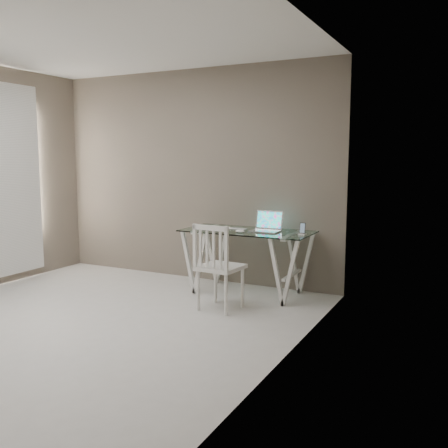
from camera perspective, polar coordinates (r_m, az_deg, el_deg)
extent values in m
plane|color=#B8B5B0|center=(4.96, -16.92, -11.36)|extent=(4.50, 4.50, 0.00)
cube|color=white|center=(4.83, -18.24, 20.58)|extent=(4.00, 4.50, 0.02)
cube|color=#645A4E|center=(6.51, -3.54, 5.52)|extent=(4.00, 0.02, 2.70)
cube|color=#645A4E|center=(3.61, 5.88, 3.82)|extent=(0.02, 4.50, 2.70)
cube|color=silver|center=(5.77, 2.67, -0.82)|extent=(1.50, 0.70, 0.01)
cube|color=silver|center=(6.08, -2.09, -4.00)|extent=(0.24, 0.62, 0.72)
cube|color=silver|center=(5.64, 7.77, -4.98)|extent=(0.24, 0.62, 0.72)
cube|color=silver|center=(5.23, -0.40, -4.96)|extent=(0.45, 0.45, 0.04)
cylinder|color=silver|center=(5.23, -2.97, -7.59)|extent=(0.04, 0.04, 0.43)
cylinder|color=silver|center=(5.06, 0.23, -8.13)|extent=(0.04, 0.04, 0.43)
cylinder|color=silver|center=(5.51, -0.97, -6.81)|extent=(0.04, 0.04, 0.43)
cylinder|color=silver|center=(5.34, 2.13, -7.28)|extent=(0.04, 0.04, 0.43)
cube|color=silver|center=(5.02, -1.57, -2.77)|extent=(0.42, 0.06, 0.47)
cube|color=silver|center=(5.70, 4.69, -0.81)|extent=(0.33, 0.23, 0.01)
cube|color=#19D899|center=(5.81, 5.21, 0.48)|extent=(0.33, 0.06, 0.21)
cube|color=silver|center=(5.89, 1.39, -0.55)|extent=(0.26, 0.11, 0.01)
ellipsoid|color=white|center=(5.62, 1.84, -0.81)|extent=(0.11, 0.06, 0.03)
cube|color=white|center=(5.51, 8.92, -1.16)|extent=(0.07, 0.07, 0.02)
cube|color=black|center=(5.51, 8.97, -0.46)|extent=(0.06, 0.03, 0.12)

